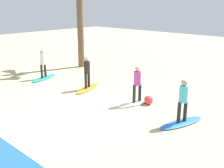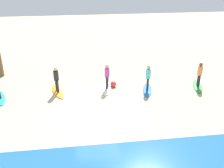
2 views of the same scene
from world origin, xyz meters
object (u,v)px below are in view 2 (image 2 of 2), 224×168
surfer_green (200,73)px  surfboard_teal (0,98)px  surfboard_blue (147,90)px  surfer_orange (56,78)px  surfboard_orange (58,92)px  surfboard_green (198,86)px  surfboard_white (107,88)px  beach_ball (113,84)px  surfer_white (107,74)px  surfer_blue (148,76)px

surfer_green → surfboard_teal: bearing=-0.2°
surfboard_blue → surfer_orange: surfer_orange is taller
surfboard_orange → surfer_orange: surfer_orange is taller
surfboard_green → surfboard_white: (6.02, -0.51, 0.00)m
surfboard_blue → beach_ball: size_ratio=5.21×
surfer_white → beach_ball: 0.99m
surfer_orange → surfboard_orange: bearing=0.0°
surfer_green → surfer_white: same height
surfboard_blue → surfboard_orange: (5.76, -0.49, 0.00)m
surfer_orange → surfboard_teal: size_ratio=0.78×
beach_ball → surfer_blue: bearing=158.2°
surfboard_blue → surfer_white: size_ratio=1.28×
surfboard_white → surfboard_orange: same height
surfboard_blue → surfboard_orange: size_ratio=1.00×
surfboard_white → surfboard_orange: size_ratio=1.00×
surfboard_green → surfboard_blue: same height
surfboard_blue → surfer_green: bearing=106.2°
surfer_green → surfboard_orange: 9.29m
surfboard_orange → surfboard_blue: bearing=66.7°
surfer_green → surfboard_orange: surfer_green is taller
surfboard_white → surfer_white: (0.00, 0.00, 0.99)m
surfer_blue → surfer_white: size_ratio=1.00×
surfboard_green → surfboard_blue: size_ratio=1.00×
surfer_orange → beach_ball: bearing=-174.5°
surfboard_white → surfer_white: bearing=0.0°
surfboard_green → surfer_blue: bearing=-72.9°
surfboard_green → surfer_blue: size_ratio=1.28×
surfer_green → surfboard_white: 6.12m
surfboard_green → surfboard_teal: (12.66, -0.04, 0.00)m
surfboard_teal → beach_ball: bearing=78.2°
beach_ball → surfer_green: bearing=172.1°
surfer_green → surfer_orange: (9.22, -0.43, 0.00)m
surfboard_blue → surfboard_orange: bearing=-79.7°
surfboard_orange → beach_ball: beach_ball is taller
surfboard_blue → beach_ball: (2.10, -0.84, 0.16)m
surfer_white → beach_ball: surfer_white is taller
surfboard_green → beach_ball: size_ratio=5.21×
surfboard_green → surfer_blue: (3.47, 0.06, 0.99)m
surfboard_blue → surfer_blue: size_ratio=1.28×
surfer_blue → beach_ball: (2.10, -0.84, -0.84)m
surfer_green → beach_ball: size_ratio=4.07×
surfer_green → surfer_blue: (3.47, 0.06, 0.00)m
surfer_green → surfboard_orange: (9.22, -0.43, -0.99)m
surfboard_white → surfer_orange: 3.35m
surfboard_teal → beach_ball: size_ratio=5.21×
surfboard_green → surfboard_teal: 12.66m
surfer_green → surfer_orange: 9.23m
surfboard_green → surfer_blue: 3.61m
surfer_green → surfboard_white: (6.02, -0.51, -0.99)m
surfer_green → surfer_white: size_ratio=1.00×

